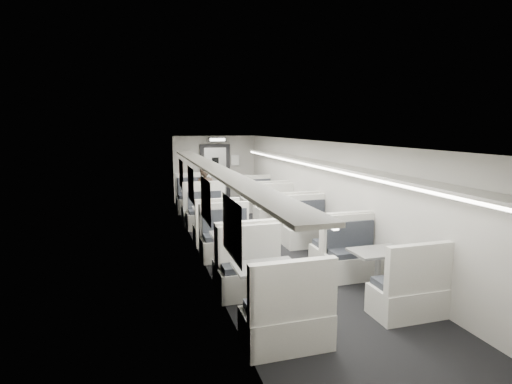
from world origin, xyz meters
TOP-DOWN VIEW (x-y plane):
  - room at (0.00, 0.00)m, footprint 3.24×12.24m
  - booth_left_a at (-1.00, 3.39)m, footprint 1.16×2.35m
  - booth_left_b at (-1.00, 1.35)m, footprint 1.03×2.09m
  - booth_left_c at (-1.00, -1.33)m, footprint 1.07×2.16m
  - booth_left_d at (-1.00, -3.24)m, footprint 1.10×2.23m
  - booth_right_a at (1.00, 3.06)m, footprint 1.07×2.16m
  - booth_right_b at (1.00, 1.37)m, footprint 1.09×2.21m
  - booth_right_c at (1.00, -0.95)m, footprint 1.08×2.18m
  - booth_right_d at (1.00, -3.01)m, footprint 1.05×2.14m
  - passenger at (-0.86, 2.87)m, footprint 0.63×0.46m
  - window_a at (-1.49, 3.40)m, footprint 0.02×1.18m
  - window_b at (-1.49, 1.20)m, footprint 0.02×1.18m
  - window_c at (-1.49, -1.00)m, footprint 0.02×1.18m
  - window_d at (-1.49, -3.20)m, footprint 0.02×1.18m
  - luggage_rack_left at (-1.24, -0.30)m, footprint 0.46×10.40m
  - luggage_rack_right at (1.24, -0.30)m, footprint 0.46×10.40m
  - vestibule_door at (0.00, 5.93)m, footprint 1.10×0.13m
  - exit_sign at (0.00, 5.44)m, footprint 0.62×0.12m
  - wall_notice at (0.75, 5.92)m, footprint 0.32×0.02m

SIDE VIEW (x-z plane):
  - booth_left_b at x=-1.00m, z-range -0.19..0.93m
  - booth_right_d at x=1.00m, z-range -0.19..0.95m
  - booth_left_c at x=-1.00m, z-range -0.19..0.96m
  - booth_right_a at x=1.00m, z-range -0.19..0.97m
  - booth_right_c at x=1.00m, z-range -0.19..0.97m
  - booth_right_b at x=1.00m, z-range -0.20..0.98m
  - booth_left_d at x=-1.00m, z-range -0.20..1.00m
  - booth_left_a at x=-1.00m, z-range -0.21..1.05m
  - passenger at x=-0.86m, z-range 0.00..1.61m
  - vestibule_door at x=0.00m, z-range -0.01..2.09m
  - room at x=0.00m, z-range -0.12..2.52m
  - window_a at x=-1.49m, z-range 0.93..1.77m
  - window_b at x=-1.49m, z-range 0.93..1.77m
  - window_c at x=-1.49m, z-range 0.93..1.77m
  - window_d at x=-1.49m, z-range 0.93..1.77m
  - wall_notice at x=0.75m, z-range 1.30..1.70m
  - luggage_rack_left at x=-1.24m, z-range 1.87..1.96m
  - luggage_rack_right at x=1.24m, z-range 1.87..1.96m
  - exit_sign at x=0.00m, z-range 2.20..2.36m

